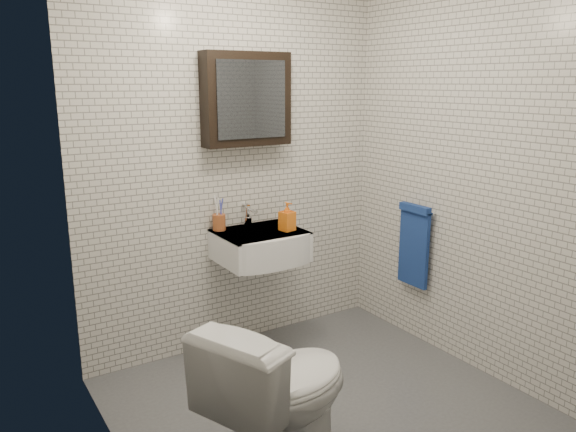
{
  "coord_description": "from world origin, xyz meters",
  "views": [
    {
      "loc": [
        -1.71,
        -2.35,
        1.81
      ],
      "look_at": [
        0.07,
        0.45,
        1.02
      ],
      "focal_mm": 35.0,
      "sensor_mm": 36.0,
      "label": 1
    }
  ],
  "objects": [
    {
      "name": "toothbrush_cup",
      "position": [
        -0.16,
        0.94,
        0.91
      ],
      "size": [
        0.09,
        0.09,
        0.24
      ],
      "rotation": [
        0.0,
        0.0,
        -0.04
      ],
      "color": "#9C4E27",
      "rests_on": "washbasin"
    },
    {
      "name": "soap_bottle",
      "position": [
        0.21,
        0.69,
        0.95
      ],
      "size": [
        0.1,
        0.1,
        0.19
      ],
      "primitive_type": "imported",
      "rotation": [
        0.0,
        0.0,
        0.21
      ],
      "color": "orange",
      "rests_on": "washbasin"
    },
    {
      "name": "ground",
      "position": [
        0.0,
        0.0,
        0.01
      ],
      "size": [
        2.2,
        2.0,
        0.01
      ],
      "primitive_type": "cube",
      "color": "#4C4E53",
      "rests_on": "ground"
    },
    {
      "name": "room_shell",
      "position": [
        0.0,
        0.0,
        1.47
      ],
      "size": [
        2.22,
        2.02,
        2.51
      ],
      "color": "silver",
      "rests_on": "ground"
    },
    {
      "name": "washbasin",
      "position": [
        0.05,
        0.73,
        0.76
      ],
      "size": [
        0.55,
        0.5,
        0.2
      ],
      "color": "white",
      "rests_on": "room_shell"
    },
    {
      "name": "towel_rail",
      "position": [
        1.04,
        0.35,
        0.72
      ],
      "size": [
        0.09,
        0.3,
        0.58
      ],
      "color": "silver",
      "rests_on": "room_shell"
    },
    {
      "name": "mirror_cabinet",
      "position": [
        0.05,
        0.93,
        1.7
      ],
      "size": [
        0.6,
        0.15,
        0.6
      ],
      "color": "black",
      "rests_on": "room_shell"
    },
    {
      "name": "toilet",
      "position": [
        -0.49,
        -0.37,
        0.41
      ],
      "size": [
        0.91,
        0.73,
        0.82
      ],
      "primitive_type": "imported",
      "rotation": [
        0.0,
        0.0,
        1.96
      ],
      "color": "white",
      "rests_on": "ground"
    },
    {
      "name": "faucet",
      "position": [
        0.05,
        0.93,
        0.92
      ],
      "size": [
        0.06,
        0.2,
        0.15
      ],
      "color": "silver",
      "rests_on": "washbasin"
    }
  ]
}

